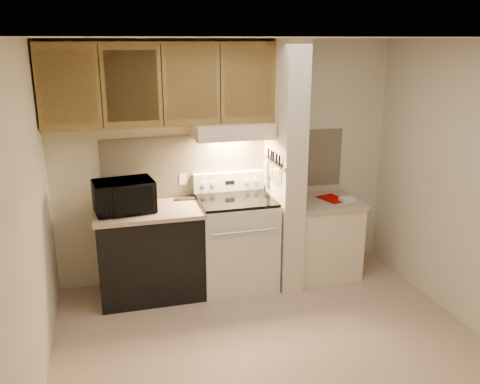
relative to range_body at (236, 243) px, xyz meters
name	(u,v)px	position (x,y,z in m)	size (l,w,h in m)	color
floor	(270,344)	(0.00, -1.16, -0.46)	(3.60, 3.60, 0.00)	#BBA28D
ceiling	(277,38)	(0.00, -1.16, 2.04)	(3.60, 3.60, 0.00)	white
wall_back	(227,162)	(0.00, 0.34, 0.79)	(3.60, 0.02, 2.50)	beige
wall_left	(27,226)	(-1.80, -1.16, 0.79)	(0.02, 3.00, 2.50)	beige
wall_right	(469,188)	(1.80, -1.16, 0.79)	(0.02, 3.00, 2.50)	beige
backsplash	(228,163)	(0.00, 0.33, 0.78)	(2.60, 0.02, 0.63)	beige
range_body	(236,243)	(0.00, 0.00, 0.00)	(0.76, 0.65, 0.92)	silver
oven_window	(244,251)	(0.00, -0.32, 0.04)	(0.50, 0.01, 0.30)	black
oven_handle	(245,232)	(0.00, -0.35, 0.26)	(0.02, 0.02, 0.65)	silver
cooktop	(236,200)	(0.00, 0.00, 0.48)	(0.74, 0.64, 0.03)	black
range_backguard	(229,181)	(0.00, 0.28, 0.59)	(0.76, 0.08, 0.20)	silver
range_display	(230,182)	(0.00, 0.24, 0.59)	(0.10, 0.01, 0.04)	black
range_knob_left_outer	(204,184)	(-0.28, 0.24, 0.59)	(0.05, 0.05, 0.02)	silver
range_knob_left_inner	(213,184)	(-0.18, 0.24, 0.59)	(0.05, 0.05, 0.02)	silver
range_knob_right_inner	(246,181)	(0.18, 0.24, 0.59)	(0.05, 0.05, 0.02)	silver
range_knob_right_outer	(255,181)	(0.28, 0.24, 0.59)	(0.05, 0.05, 0.02)	silver
dishwasher_front	(150,254)	(-0.88, 0.01, -0.03)	(1.00, 0.63, 0.87)	black
left_countertop	(148,211)	(-0.88, 0.01, 0.43)	(1.04, 0.67, 0.04)	#B5A290
spoon_rest	(185,199)	(-0.48, 0.21, 0.46)	(0.22, 0.07, 0.02)	black
teal_jar	(110,201)	(-1.23, 0.23, 0.50)	(0.08, 0.08, 0.09)	#1E6464
outlet	(183,179)	(-0.48, 0.32, 0.64)	(0.08, 0.01, 0.12)	beige
microwave	(124,196)	(-1.10, -0.01, 0.60)	(0.55, 0.37, 0.31)	black
partition_pillar	(284,166)	(0.51, -0.01, 0.79)	(0.22, 0.70, 2.50)	beige
pillar_trim	(274,162)	(0.39, -0.01, 0.84)	(0.01, 0.70, 0.04)	olive
knife_strip	(275,161)	(0.39, -0.06, 0.86)	(0.02, 0.42, 0.04)	black
knife_blade_a	(278,175)	(0.38, -0.21, 0.76)	(0.01, 0.04, 0.16)	silver
knife_handle_a	(279,160)	(0.38, -0.23, 0.91)	(0.02, 0.02, 0.10)	black
knife_blade_b	(276,174)	(0.38, -0.14, 0.75)	(0.01, 0.04, 0.18)	silver
knife_handle_b	(277,159)	(0.38, -0.14, 0.91)	(0.02, 0.02, 0.10)	black
knife_blade_c	(274,173)	(0.38, -0.07, 0.74)	(0.01, 0.04, 0.20)	silver
knife_handle_c	(273,156)	(0.38, -0.05, 0.91)	(0.02, 0.02, 0.10)	black
knife_blade_d	(270,169)	(0.38, 0.04, 0.76)	(0.01, 0.04, 0.16)	silver
knife_handle_d	(272,155)	(0.38, 0.01, 0.91)	(0.02, 0.02, 0.10)	black
knife_blade_e	(269,169)	(0.38, 0.09, 0.75)	(0.01, 0.04, 0.18)	silver
knife_handle_e	(268,153)	(0.38, 0.11, 0.91)	(0.02, 0.02, 0.10)	black
oven_mitt	(267,173)	(0.38, 0.17, 0.69)	(0.03, 0.11, 0.26)	gray
right_cab_base	(322,239)	(0.97, -0.01, -0.06)	(0.70, 0.60, 0.81)	beige
right_countertop	(324,202)	(0.97, -0.01, 0.37)	(0.74, 0.64, 0.04)	#B5A290
red_folder	(332,199)	(1.07, 0.01, 0.39)	(0.22, 0.29, 0.01)	#A20402
white_box	(347,199)	(1.19, -0.11, 0.41)	(0.16, 0.10, 0.04)	white
range_hood	(232,130)	(0.00, 0.12, 1.17)	(0.78, 0.44, 0.15)	beige
hood_lip	(238,138)	(0.00, -0.08, 1.12)	(0.78, 0.04, 0.06)	beige
upper_cabinets	(160,84)	(-0.69, 0.17, 1.62)	(2.18, 0.33, 0.77)	olive
cab_door_a	(68,88)	(-1.51, 0.01, 1.62)	(0.46, 0.01, 0.63)	olive
cab_gap_a	(101,87)	(-1.23, 0.01, 1.62)	(0.01, 0.01, 0.73)	black
cab_door_b	(132,86)	(-0.96, 0.01, 1.62)	(0.46, 0.01, 0.63)	olive
cab_gap_b	(162,85)	(-0.69, 0.01, 1.62)	(0.01, 0.01, 0.73)	black
cab_door_c	(192,85)	(-0.42, 0.01, 1.62)	(0.46, 0.01, 0.63)	olive
cab_gap_c	(220,84)	(-0.14, 0.01, 1.62)	(0.01, 0.01, 0.73)	black
cab_door_d	(248,83)	(0.13, 0.01, 1.62)	(0.46, 0.01, 0.63)	olive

